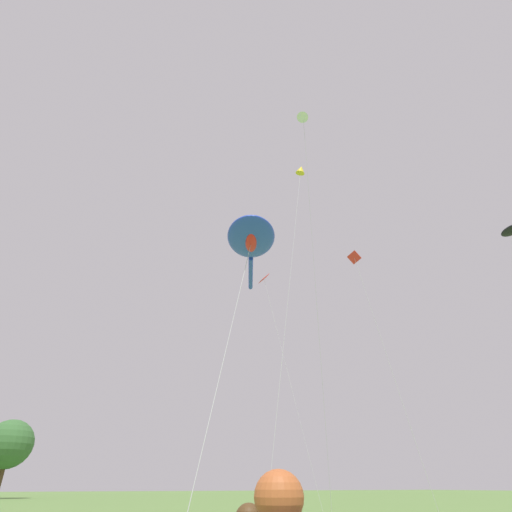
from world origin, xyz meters
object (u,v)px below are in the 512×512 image
small_kite_stunt_black (300,172)px  small_kite_delta_white (303,117)px  tree_pine_center (9,444)px  big_show_kite (251,239)px  small_kite_streamer_purple (266,288)px  small_kite_triangle_green (360,274)px  small_kite_box_yellow (512,233)px

small_kite_stunt_black → small_kite_delta_white: (0.80, 0.32, 5.74)m
small_kite_delta_white → tree_pine_center: bearing=-14.5°
big_show_kite → tree_pine_center: big_show_kite is taller
small_kite_streamer_purple → small_kite_delta_white: (-3.46, -12.89, 7.45)m
small_kite_delta_white → small_kite_triangle_green: bearing=-121.2°
small_kite_stunt_black → small_kite_triangle_green: small_kite_stunt_black is taller
big_show_kite → small_kite_triangle_green: bearing=123.3°
small_kite_streamer_purple → small_kite_delta_white: small_kite_delta_white is taller
small_kite_streamer_purple → tree_pine_center: 44.96m
tree_pine_center → big_show_kite: bearing=-78.0°
small_kite_streamer_purple → small_kite_delta_white: 15.29m
small_kite_triangle_green → small_kite_streamer_purple: 13.66m
tree_pine_center → small_kite_box_yellow: bearing=-73.1°
small_kite_box_yellow → tree_pine_center: size_ratio=1.09×
small_kite_box_yellow → small_kite_streamer_purple: (0.67, 22.31, 7.15)m
small_kite_triangle_green → tree_pine_center: (-19.13, 51.97, -6.29)m
big_show_kite → small_kite_delta_white: bearing=128.8°
small_kite_stunt_black → small_kite_box_yellow: size_ratio=1.89×
small_kite_box_yellow → tree_pine_center: small_kite_box_yellow is taller
small_kite_delta_white → tree_pine_center: small_kite_delta_white is taller
big_show_kite → small_kite_box_yellow: big_show_kite is taller
big_show_kite → small_kite_triangle_green: size_ratio=0.90×
small_kite_stunt_black → small_kite_streamer_purple: bearing=45.3°
small_kite_streamer_purple → small_kite_delta_white: bearing=77.2°
big_show_kite → small_kite_box_yellow: size_ratio=1.24×
small_kite_streamer_purple → small_kite_stunt_black: bearing=74.3°
tree_pine_center → small_kite_delta_white: bearing=-73.0°
small_kite_stunt_black → tree_pine_center: 55.88m
small_kite_stunt_black → small_kite_box_yellow: bearing=-95.3°
big_show_kite → tree_pine_center: (-11.26, 53.14, -6.00)m
big_show_kite → tree_pine_center: bearing=-143.2°
small_kite_triangle_green → tree_pine_center: bearing=114.2°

